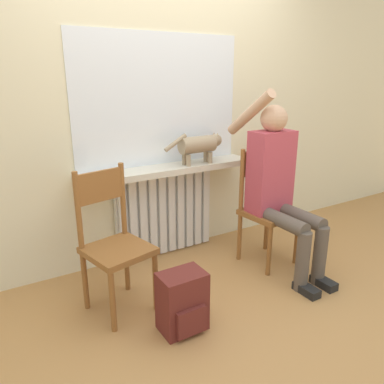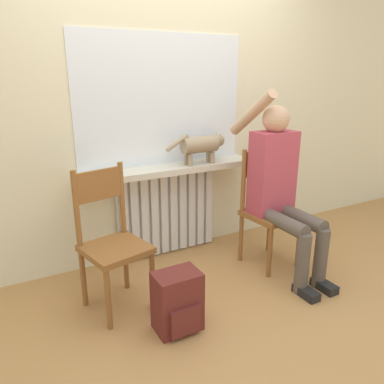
% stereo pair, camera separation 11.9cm
% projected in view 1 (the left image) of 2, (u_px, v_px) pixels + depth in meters
% --- Properties ---
extents(ground_plane, '(12.00, 12.00, 0.00)m').
position_uv_depth(ground_plane, '(249.00, 321.00, 2.39)').
color(ground_plane, '#B27F47').
extents(wall_with_window, '(7.00, 0.06, 2.70)m').
position_uv_depth(wall_with_window, '(158.00, 95.00, 2.99)').
color(wall_with_window, beige).
rests_on(wall_with_window, ground_plane).
extents(radiator, '(0.88, 0.08, 0.75)m').
position_uv_depth(radiator, '(165.00, 212.00, 3.22)').
color(radiator, silver).
rests_on(radiator, ground_plane).
extents(windowsill, '(1.49, 0.26, 0.05)m').
position_uv_depth(windowsill, '(169.00, 169.00, 3.03)').
color(windowsill, beige).
rests_on(windowsill, radiator).
extents(window_glass, '(1.43, 0.01, 1.02)m').
position_uv_depth(window_glass, '(160.00, 101.00, 2.97)').
color(window_glass, white).
rests_on(window_glass, windowsill).
extents(chair_left, '(0.46, 0.46, 0.95)m').
position_uv_depth(chair_left, '(114.00, 241.00, 2.41)').
color(chair_left, brown).
rests_on(chair_left, ground_plane).
extents(chair_right, '(0.42, 0.42, 0.95)m').
position_uv_depth(chair_right, '(266.00, 206.00, 3.06)').
color(chair_right, brown).
rests_on(chair_right, ground_plane).
extents(person, '(0.36, 1.03, 1.41)m').
position_uv_depth(person, '(279.00, 182.00, 2.89)').
color(person, brown).
rests_on(person, ground_plane).
extents(cat, '(0.54, 0.14, 0.26)m').
position_uv_depth(cat, '(200.00, 145.00, 3.07)').
color(cat, '#9E896B').
rests_on(cat, windowsill).
extents(backpack, '(0.28, 0.22, 0.38)m').
position_uv_depth(backpack, '(183.00, 302.00, 2.27)').
color(backpack, maroon).
rests_on(backpack, ground_plane).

